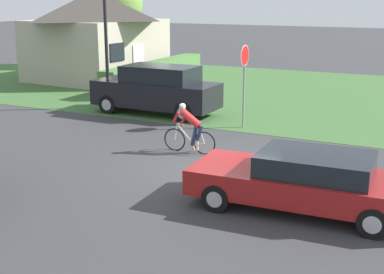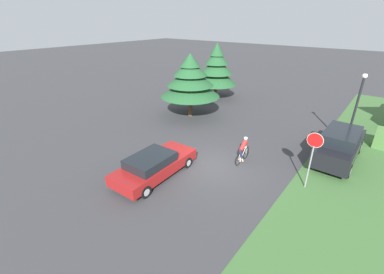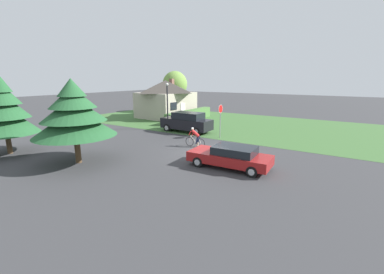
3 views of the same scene
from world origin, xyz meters
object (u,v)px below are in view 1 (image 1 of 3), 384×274
sedan_left_lane (304,180)px  street_lamp (106,40)px  cottage_house (96,34)px  deciduous_tree_right (114,2)px  stop_sign (244,70)px  parked_suv_right (157,90)px  cyclist (190,129)px

sedan_left_lane → street_lamp: size_ratio=1.03×
cottage_house → street_lamp: 8.27m
deciduous_tree_right → stop_sign: bearing=-132.0°
sedan_left_lane → parked_suv_right: 10.40m
parked_suv_right → street_lamp: size_ratio=1.06×
sedan_left_lane → stop_sign: bearing=-61.5°
sedan_left_lane → street_lamp: 12.46m
sedan_left_lane → cottage_house: bearing=-44.0°
parked_suv_right → stop_sign: 4.02m
cottage_house → cyclist: size_ratio=4.32×
deciduous_tree_right → cyclist: bearing=-139.8°
stop_sign → deciduous_tree_right: deciduous_tree_right is taller
sedan_left_lane → deciduous_tree_right: (18.83, 17.66, 3.47)m
cottage_house → sedan_left_lane: size_ratio=1.50×
street_lamp → deciduous_tree_right: deciduous_tree_right is taller
parked_suv_right → deciduous_tree_right: 15.80m
cottage_house → parked_suv_right: cottage_house is taller
cyclist → street_lamp: size_ratio=0.36×
parked_suv_right → deciduous_tree_right: bearing=-49.3°
cyclist → sedan_left_lane: bearing=143.7°
cyclist → street_lamp: street_lamp is taller
cyclist → deciduous_tree_right: (16.00, 13.51, 3.42)m
cottage_house → sedan_left_lane: cottage_house is taller
street_lamp → parked_suv_right: bearing=-92.1°
sedan_left_lane → deciduous_tree_right: size_ratio=0.79×
cyclist → parked_suv_right: 5.48m
sedan_left_lane → parked_suv_right: bearing=-44.9°
cyclist → deciduous_tree_right: size_ratio=0.27×
cottage_house → cyclist: (-10.66, -11.11, -1.77)m
parked_suv_right → stop_sign: size_ratio=1.72×
parked_suv_right → stop_sign: stop_sign is taller
sedan_left_lane → stop_sign: (6.41, 3.85, 1.36)m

